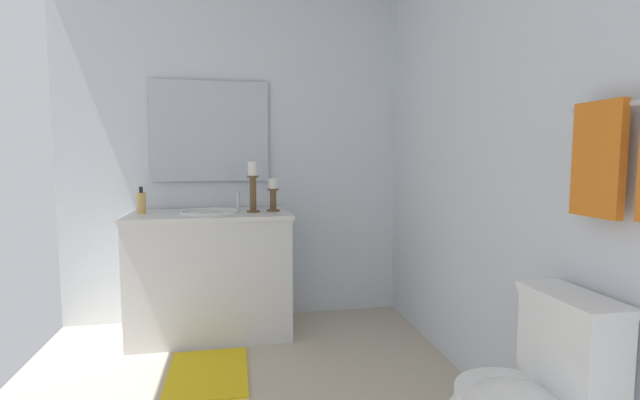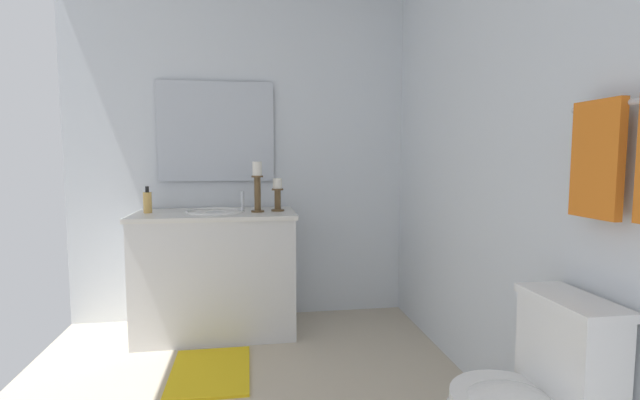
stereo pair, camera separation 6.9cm
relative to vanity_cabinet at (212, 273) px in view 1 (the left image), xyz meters
name	(u,v)px [view 1 (the left image)]	position (x,y,z in m)	size (l,w,h in m)	color
wall_back	(492,157)	(1.06, 1.44, 0.80)	(2.77, 0.04, 2.45)	silver
wall_left	(237,157)	(-0.32, 0.19, 0.80)	(0.04, 2.52, 2.45)	silver
vanity_cabinet	(212,273)	(0.00, 0.00, 0.00)	(0.58, 1.10, 0.85)	silver
sink_basin	(211,218)	(0.00, 0.00, 0.38)	(0.40, 0.40, 0.24)	white
mirror	(210,131)	(-0.28, 0.00, 0.99)	(0.02, 0.84, 0.73)	silver
candle_holder_tall	(273,194)	(0.00, 0.43, 0.54)	(0.09, 0.09, 0.23)	brown
candle_holder_short	(253,185)	(0.03, 0.29, 0.61)	(0.09, 0.09, 0.35)	brown
soap_bottle	(141,202)	(-0.03, -0.45, 0.50)	(0.06, 0.06, 0.18)	#E5B259
towel_near_vanity	(598,160)	(1.83, 1.37, 0.79)	(0.21, 0.03, 0.39)	orange
bath_mat	(208,373)	(0.62, 0.00, -0.42)	(0.60, 0.44, 0.02)	yellow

